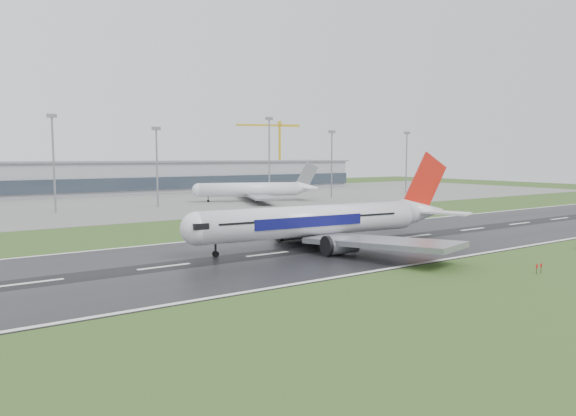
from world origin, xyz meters
TOP-DOWN VIEW (x-y plane):
  - ground at (0.00, 0.00)m, footprint 520.00×520.00m
  - runway at (0.00, 0.00)m, footprint 400.00×45.00m
  - apron at (0.00, 125.00)m, footprint 400.00×130.00m
  - terminal at (0.00, 185.00)m, footprint 240.00×36.00m
  - main_airliner at (-24.94, 0.58)m, footprint 66.72×64.08m
  - parked_airliner at (17.07, 101.95)m, footprint 66.33×64.22m
  - tower_crane at (93.46, 200.00)m, footprint 39.36×14.92m
  - floodmast_1 at (-58.17, 100.00)m, footprint 0.64×0.64m
  - floodmast_2 at (-24.06, 100.00)m, footprint 0.64×0.64m
  - floodmast_3 at (23.03, 100.00)m, footprint 0.64×0.64m
  - floodmast_4 at (55.34, 100.00)m, footprint 0.64×0.64m
  - floodmast_5 at (102.03, 100.00)m, footprint 0.64×0.64m

SIDE VIEW (x-z plane):
  - ground at x=0.00m, z-range 0.00..0.00m
  - apron at x=0.00m, z-range 0.00..0.08m
  - runway at x=0.00m, z-range 0.00..0.10m
  - terminal at x=0.00m, z-range 0.00..15.00m
  - parked_airliner at x=17.07m, z-range 0.08..15.45m
  - main_airliner at x=-24.94m, z-range 0.10..18.25m
  - floodmast_2 at x=-24.06m, z-range 0.00..27.34m
  - floodmast_4 at x=55.34m, z-range 0.00..28.20m
  - floodmast_5 at x=102.03m, z-range 0.00..28.88m
  - floodmast_1 at x=-58.17m, z-range 0.00..30.32m
  - floodmast_3 at x=23.03m, z-range 0.00..32.65m
  - tower_crane at x=93.46m, z-range 0.00..40.53m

